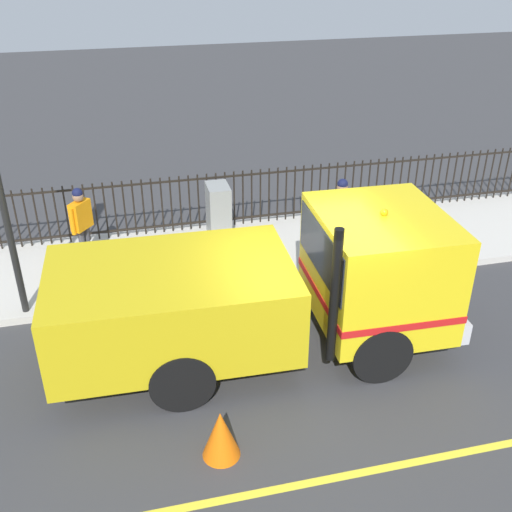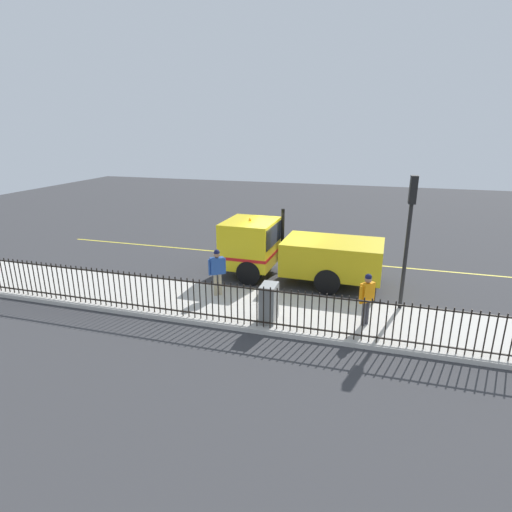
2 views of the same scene
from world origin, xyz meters
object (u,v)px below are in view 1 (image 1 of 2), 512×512
Objects in this scene: pedestrian_distant at (81,218)px; utility_cabinet at (219,211)px; work_truck at (285,283)px; worker_standing at (341,209)px; traffic_cone at (221,434)px.

utility_cabinet is at bearing 138.43° from pedestrian_distant.
utility_cabinet is (4.08, 0.32, -0.53)m from work_truck.
pedestrian_distant is (0.88, 5.10, -0.03)m from worker_standing.
utility_cabinet is (0.57, -2.85, -0.40)m from pedestrian_distant.
traffic_cone is at bearing -33.50° from work_truck.
work_truck is 4.74m from pedestrian_distant.
pedestrian_distant is at bearing -136.41° from work_truck.
work_truck is 5.38× the size of utility_cabinet.
work_truck is at bearing -175.45° from utility_cabinet.
pedestrian_distant is 2.24× the size of traffic_cone.
work_truck is 3.93× the size of pedestrian_distant.
worker_standing is at bearing 145.43° from work_truck.
work_truck is at bearing 79.21° from pedestrian_distant.
traffic_cone is (-6.13, 1.11, -0.37)m from utility_cabinet.
work_truck is 4.13m from utility_cabinet.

